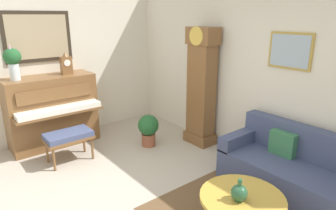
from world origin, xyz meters
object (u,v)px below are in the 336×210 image
(couch, at_px, (298,173))
(piano_bench, at_px, (69,137))
(coffee_table, at_px, (242,199))
(mantel_clock, at_px, (66,64))
(grandfather_clock, at_px, (201,90))
(flower_vase, at_px, (13,60))
(piano, at_px, (52,111))
(potted_plant, at_px, (148,128))
(green_jug, at_px, (239,193))

(couch, bearing_deg, piano_bench, -144.80)
(couch, bearing_deg, coffee_table, -91.95)
(coffee_table, height_order, mantel_clock, mantel_clock)
(grandfather_clock, relative_size, mantel_clock, 5.34)
(couch, bearing_deg, flower_vase, -146.00)
(flower_vase, bearing_deg, grandfather_clock, 58.41)
(piano, relative_size, coffee_table, 1.64)
(couch, relative_size, potted_plant, 3.39)
(green_jug, relative_size, potted_plant, 0.43)
(mantel_clock, xyz_separation_m, green_jug, (3.47, 0.37, -0.89))
(couch, relative_size, mantel_clock, 5.00)
(green_jug, bearing_deg, piano_bench, -164.64)
(flower_vase, bearing_deg, couch, 34.00)
(green_jug, bearing_deg, grandfather_clock, 144.74)
(coffee_table, relative_size, potted_plant, 1.57)
(piano, relative_size, couch, 0.76)
(piano_bench, bearing_deg, potted_plant, 76.77)
(mantel_clock, bearing_deg, potted_plant, 39.98)
(piano, distance_m, piano_bench, 0.83)
(piano, height_order, flower_vase, flower_vase)
(piano_bench, relative_size, potted_plant, 1.25)
(couch, height_order, potted_plant, couch)
(grandfather_clock, xyz_separation_m, flower_vase, (-1.56, -2.54, 0.57))
(coffee_table, distance_m, green_jug, 0.15)
(coffee_table, distance_m, flower_vase, 3.86)
(piano_bench, distance_m, potted_plant, 1.32)
(coffee_table, bearing_deg, piano, -167.33)
(piano_bench, xyz_separation_m, coffee_table, (2.66, 0.82, -0.02))
(piano_bench, distance_m, mantel_clock, 1.32)
(couch, bearing_deg, grandfather_clock, 174.50)
(piano_bench, bearing_deg, coffee_table, 17.15)
(piano_bench, bearing_deg, green_jug, 15.36)
(flower_vase, bearing_deg, piano, 90.22)
(piano, height_order, coffee_table, piano)
(coffee_table, relative_size, green_jug, 3.67)
(potted_plant, bearing_deg, coffee_table, -11.22)
(mantel_clock, xyz_separation_m, potted_plant, (1.10, 0.92, -1.07))
(grandfather_clock, bearing_deg, green_jug, -35.26)
(coffee_table, bearing_deg, green_jug, -78.44)
(piano_bench, relative_size, flower_vase, 1.21)
(coffee_table, bearing_deg, grandfather_clock, 146.24)
(couch, height_order, coffee_table, couch)
(piano, bearing_deg, green_jug, 11.27)
(mantel_clock, distance_m, green_jug, 3.61)
(piano_bench, xyz_separation_m, grandfather_clock, (0.76, 2.09, 0.56))
(mantel_clock, distance_m, flower_vase, 0.83)
(piano_bench, bearing_deg, grandfather_clock, 69.93)
(piano_bench, relative_size, green_jug, 2.92)
(green_jug, xyz_separation_m, potted_plant, (-2.37, 0.55, -0.18))
(grandfather_clock, bearing_deg, piano, -127.44)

